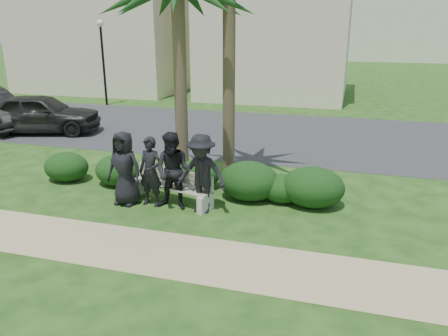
{
  "coord_description": "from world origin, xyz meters",
  "views": [
    {
      "loc": [
        3.38,
        -8.36,
        3.99
      ],
      "look_at": [
        0.66,
        1.0,
        0.8
      ],
      "focal_mm": 35.0,
      "sensor_mm": 36.0,
      "label": 1
    }
  ],
  "objects": [
    {
      "name": "stucco_bldg_left",
      "position": [
        -12.0,
        18.0,
        3.66
      ],
      "size": [
        10.4,
        8.4,
        7.3
      ],
      "color": "beige",
      "rests_on": "ground"
    },
    {
      "name": "car_a",
      "position": [
        -8.09,
        5.67,
        0.76
      ],
      "size": [
        4.78,
        2.99,
        1.52
      ],
      "primitive_type": "imported",
      "rotation": [
        0.0,
        0.0,
        1.86
      ],
      "color": "black",
      "rests_on": "ground"
    },
    {
      "name": "asphalt_street",
      "position": [
        0.0,
        8.0,
        0.0
      ],
      "size": [
        160.0,
        8.0,
        0.01
      ],
      "primitive_type": "cube",
      "color": "#2D2D30",
      "rests_on": "ground"
    },
    {
      "name": "hedge_c",
      "position": [
        -0.23,
        1.68,
        0.38
      ],
      "size": [
        1.16,
        0.96,
        0.75
      ],
      "primitive_type": "ellipsoid",
      "color": "black",
      "rests_on": "ground"
    },
    {
      "name": "man_b",
      "position": [
        -0.87,
        0.24,
        0.81
      ],
      "size": [
        0.64,
        0.46,
        1.63
      ],
      "primitive_type": "imported",
      "rotation": [
        0.0,
        0.0,
        -0.13
      ],
      "color": "black",
      "rests_on": "ground"
    },
    {
      "name": "man_a",
      "position": [
        -1.48,
        0.15,
        0.87
      ],
      "size": [
        0.89,
        0.62,
        1.74
      ],
      "primitive_type": "imported",
      "rotation": [
        0.0,
        0.0,
        -0.09
      ],
      "color": "black",
      "rests_on": "ground"
    },
    {
      "name": "man_d",
      "position": [
        0.38,
        0.19,
        0.89
      ],
      "size": [
        1.21,
        0.77,
        1.79
      ],
      "primitive_type": "imported",
      "rotation": [
        0.0,
        0.0,
        -0.09
      ],
      "color": "black",
      "rests_on": "ground"
    },
    {
      "name": "hedge_d",
      "position": [
        1.21,
        1.26,
        0.47
      ],
      "size": [
        1.45,
        1.2,
        0.95
      ],
      "primitive_type": "ellipsoid",
      "color": "black",
      "rests_on": "ground"
    },
    {
      "name": "hedge_b",
      "position": [
        -2.29,
        1.27,
        0.41
      ],
      "size": [
        1.25,
        1.04,
        0.82
      ],
      "primitive_type": "ellipsoid",
      "color": "black",
      "rests_on": "ground"
    },
    {
      "name": "ground",
      "position": [
        0.0,
        0.0,
        0.0
      ],
      "size": [
        160.0,
        160.0,
        0.0
      ],
      "primitive_type": "plane",
      "color": "#1B3D11",
      "rests_on": "ground"
    },
    {
      "name": "street_lamp",
      "position": [
        -9.0,
        12.0,
        2.94
      ],
      "size": [
        0.36,
        0.36,
        4.29
      ],
      "color": "black",
      "rests_on": "ground"
    },
    {
      "name": "park_bench",
      "position": [
        -0.52,
        0.52,
        0.34
      ],
      "size": [
        2.26,
        1.02,
        0.75
      ],
      "rotation": [
        0.0,
        0.0,
        -0.26
      ],
      "color": "#A29788",
      "rests_on": "ground"
    },
    {
      "name": "hedge_e",
      "position": [
        2.02,
        1.3,
        0.34
      ],
      "size": [
        1.04,
        0.86,
        0.68
      ],
      "primitive_type": "ellipsoid",
      "color": "black",
      "rests_on": "ground"
    },
    {
      "name": "hedge_extra",
      "position": [
        2.72,
        1.26,
        0.47
      ],
      "size": [
        1.45,
        1.2,
        0.95
      ],
      "primitive_type": "ellipsoid",
      "color": "black",
      "rests_on": "ground"
    },
    {
      "name": "hedge_f",
      "position": [
        2.73,
        1.38,
        0.34
      ],
      "size": [
        1.03,
        0.85,
        0.67
      ],
      "primitive_type": "ellipsoid",
      "color": "black",
      "rests_on": "ground"
    },
    {
      "name": "man_c",
      "position": [
        -0.29,
        0.21,
        0.89
      ],
      "size": [
        0.88,
        0.69,
        1.78
      ],
      "primitive_type": "imported",
      "rotation": [
        0.0,
        0.0,
        -0.02
      ],
      "color": "black",
      "rests_on": "ground"
    },
    {
      "name": "footpath",
      "position": [
        0.0,
        -1.8,
        0.0
      ],
      "size": [
        30.0,
        1.6,
        0.01
      ],
      "primitive_type": "cube",
      "color": "tan",
      "rests_on": "ground"
    },
    {
      "name": "hedge_a",
      "position": [
        -3.82,
        1.18,
        0.4
      ],
      "size": [
        1.22,
        1.0,
        0.79
      ],
      "primitive_type": "ellipsoid",
      "color": "black",
      "rests_on": "ground"
    },
    {
      "name": "stucco_bldg_right",
      "position": [
        -1.0,
        18.0,
        3.66
      ],
      "size": [
        8.4,
        8.4,
        7.3
      ],
      "color": "beige",
      "rests_on": "ground"
    }
  ]
}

